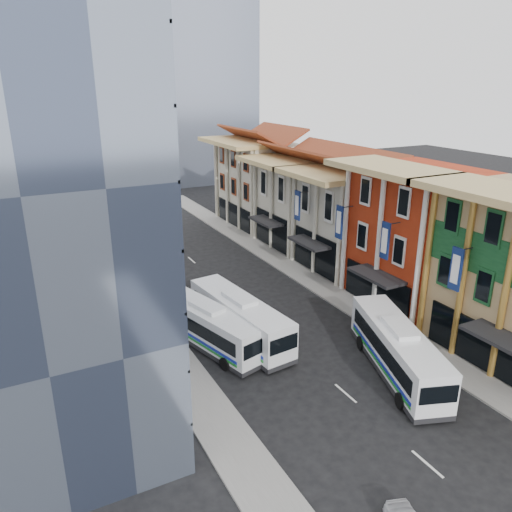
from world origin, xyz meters
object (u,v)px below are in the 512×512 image
office_tower (6,152)px  bus_left_near (207,325)px  bus_left_far (240,317)px  bus_right (397,349)px

office_tower → bus_left_near: (11.50, -1.30, -13.28)m
office_tower → bus_left_far: (14.09, -1.43, -13.19)m
office_tower → bus_left_far: office_tower is taller
bus_left_far → bus_right: 11.80m
bus_left_far → bus_left_near: bearing=170.7°
bus_left_far → bus_right: bus_right is taller
bus_left_far → office_tower: bearing=167.8°
office_tower → bus_left_near: office_tower is taller
office_tower → bus_right: (21.45, -10.65, -13.17)m
office_tower → bus_right: bearing=-26.4°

